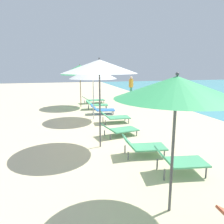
{
  "coord_description": "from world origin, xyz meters",
  "views": [
    {
      "loc": [
        -1.87,
        4.08,
        2.54
      ],
      "look_at": [
        0.09,
        11.45,
        0.95
      ],
      "focal_mm": 35.18,
      "sensor_mm": 36.0,
      "label": 1
    }
  ],
  "objects_px": {
    "umbrella_fourth": "(99,67)",
    "person_walking_near": "(131,85)",
    "lounger_fourth_shoreside": "(119,129)",
    "lounger_farthest_shoreside": "(93,100)",
    "lounger_fifth_shoreside": "(102,109)",
    "lounger_fifth_inland": "(115,117)",
    "umbrella_third": "(176,88)",
    "lounger_third_shoreside": "(180,161)",
    "lounger_farthest_inland": "(97,104)",
    "umbrella_farthest": "(80,70)",
    "umbrella_fifth": "(93,72)",
    "lounger_fourth_inland": "(143,146)"
  },
  "relations": [
    {
      "from": "umbrella_fifth",
      "to": "lounger_farthest_inland",
      "type": "distance_m",
      "value": 3.21
    },
    {
      "from": "lounger_fourth_shoreside",
      "to": "person_walking_near",
      "type": "height_order",
      "value": "person_walking_near"
    },
    {
      "from": "lounger_fourth_shoreside",
      "to": "lounger_farthest_shoreside",
      "type": "height_order",
      "value": "lounger_farthest_shoreside"
    },
    {
      "from": "lounger_farthest_shoreside",
      "to": "umbrella_third",
      "type": "bearing_deg",
      "value": -99.07
    },
    {
      "from": "umbrella_third",
      "to": "person_walking_near",
      "type": "bearing_deg",
      "value": 73.02
    },
    {
      "from": "person_walking_near",
      "to": "lounger_third_shoreside",
      "type": "bearing_deg",
      "value": -59.72
    },
    {
      "from": "umbrella_third",
      "to": "lounger_farthest_inland",
      "type": "distance_m",
      "value": 9.89
    },
    {
      "from": "umbrella_fourth",
      "to": "lounger_fourth_inland",
      "type": "distance_m",
      "value": 2.66
    },
    {
      "from": "lounger_fifth_shoreside",
      "to": "lounger_fourth_shoreside",
      "type": "bearing_deg",
      "value": -83.83
    },
    {
      "from": "umbrella_third",
      "to": "lounger_third_shoreside",
      "type": "xyz_separation_m",
      "value": [
        0.92,
        1.18,
        -1.87
      ]
    },
    {
      "from": "lounger_third_shoreside",
      "to": "umbrella_fourth",
      "type": "relative_size",
      "value": 0.46
    },
    {
      "from": "lounger_fifth_inland",
      "to": "lounger_fifth_shoreside",
      "type": "bearing_deg",
      "value": 96.06
    },
    {
      "from": "lounger_fourth_shoreside",
      "to": "lounger_fifth_shoreside",
      "type": "xyz_separation_m",
      "value": [
        0.2,
        3.88,
        0.02
      ]
    },
    {
      "from": "umbrella_farthest",
      "to": "lounger_farthest_shoreside",
      "type": "xyz_separation_m",
      "value": [
        1.02,
        1.16,
        -2.07
      ]
    },
    {
      "from": "lounger_third_shoreside",
      "to": "umbrella_fourth",
      "type": "xyz_separation_m",
      "value": [
        -1.46,
        2.26,
        2.19
      ]
    },
    {
      "from": "lounger_fourth_shoreside",
      "to": "lounger_fifth_inland",
      "type": "xyz_separation_m",
      "value": [
        0.35,
        1.9,
        0.04
      ]
    },
    {
      "from": "lounger_third_shoreside",
      "to": "lounger_fifth_inland",
      "type": "distance_m",
      "value": 5.1
    },
    {
      "from": "umbrella_farthest",
      "to": "person_walking_near",
      "type": "bearing_deg",
      "value": 33.68
    },
    {
      "from": "lounger_third_shoreside",
      "to": "umbrella_fifth",
      "type": "height_order",
      "value": "umbrella_fifth"
    },
    {
      "from": "umbrella_fourth",
      "to": "lounger_farthest_inland",
      "type": "bearing_deg",
      "value": 80.1
    },
    {
      "from": "lounger_fourth_shoreside",
      "to": "lounger_fifth_inland",
      "type": "relative_size",
      "value": 1.06
    },
    {
      "from": "lounger_farthest_inland",
      "to": "umbrella_fourth",
      "type": "bearing_deg",
      "value": -88.77
    },
    {
      "from": "umbrella_third",
      "to": "person_walking_near",
      "type": "relative_size",
      "value": 1.4
    },
    {
      "from": "umbrella_third",
      "to": "lounger_fourth_inland",
      "type": "relative_size",
      "value": 1.88
    },
    {
      "from": "lounger_fourth_shoreside",
      "to": "lounger_farthest_inland",
      "type": "xyz_separation_m",
      "value": [
        0.17,
        5.31,
        0.05
      ]
    },
    {
      "from": "lounger_farthest_shoreside",
      "to": "lounger_farthest_inland",
      "type": "bearing_deg",
      "value": -100.66
    },
    {
      "from": "umbrella_third",
      "to": "lounger_fourth_shoreside",
      "type": "height_order",
      "value": "umbrella_third"
    },
    {
      "from": "lounger_fifth_inland",
      "to": "umbrella_farthest",
      "type": "height_order",
      "value": "umbrella_farthest"
    },
    {
      "from": "lounger_fourth_shoreside",
      "to": "lounger_farthest_inland",
      "type": "distance_m",
      "value": 5.31
    },
    {
      "from": "umbrella_fifth",
      "to": "lounger_farthest_shoreside",
      "type": "height_order",
      "value": "umbrella_fifth"
    },
    {
      "from": "lounger_fourth_shoreside",
      "to": "lounger_fifth_inland",
      "type": "distance_m",
      "value": 1.93
    },
    {
      "from": "lounger_fifth_inland",
      "to": "lounger_fourth_shoreside",
      "type": "bearing_deg",
      "value": -98.55
    },
    {
      "from": "umbrella_third",
      "to": "umbrella_fourth",
      "type": "relative_size",
      "value": 0.88
    },
    {
      "from": "lounger_farthest_inland",
      "to": "lounger_farthest_shoreside",
      "type": "bearing_deg",
      "value": 95.91
    },
    {
      "from": "lounger_fourth_shoreside",
      "to": "lounger_fifth_inland",
      "type": "height_order",
      "value": "lounger_fifth_inland"
    },
    {
      "from": "umbrella_farthest",
      "to": "person_walking_near",
      "type": "height_order",
      "value": "umbrella_farthest"
    },
    {
      "from": "lounger_third_shoreside",
      "to": "umbrella_farthest",
      "type": "bearing_deg",
      "value": 106.24
    },
    {
      "from": "person_walking_near",
      "to": "lounger_fifth_shoreside",
      "type": "bearing_deg",
      "value": -78.59
    },
    {
      "from": "lounger_fourth_shoreside",
      "to": "lounger_farthest_shoreside",
      "type": "bearing_deg",
      "value": 77.8
    },
    {
      "from": "umbrella_third",
      "to": "person_walking_near",
      "type": "distance_m",
      "value": 14.38
    },
    {
      "from": "lounger_fourth_inland",
      "to": "lounger_fifth_inland",
      "type": "relative_size",
      "value": 0.98
    },
    {
      "from": "umbrella_third",
      "to": "umbrella_fourth",
      "type": "xyz_separation_m",
      "value": [
        -0.54,
        3.44,
        0.33
      ]
    },
    {
      "from": "lounger_fourth_shoreside",
      "to": "lounger_third_shoreside",
      "type": "bearing_deg",
      "value": -89.93
    },
    {
      "from": "umbrella_fourth",
      "to": "person_walking_near",
      "type": "height_order",
      "value": "umbrella_fourth"
    },
    {
      "from": "lounger_farthest_shoreside",
      "to": "lounger_farthest_inland",
      "type": "relative_size",
      "value": 1.12
    },
    {
      "from": "umbrella_fifth",
      "to": "umbrella_farthest",
      "type": "distance_m",
      "value": 3.53
    },
    {
      "from": "umbrella_fourth",
      "to": "umbrella_fifth",
      "type": "distance_m",
      "value": 3.82
    },
    {
      "from": "lounger_fifth_shoreside",
      "to": "lounger_farthest_shoreside",
      "type": "xyz_separation_m",
      "value": [
        0.17,
        3.65,
        -0.02
      ]
    },
    {
      "from": "umbrella_fifth",
      "to": "lounger_fifth_inland",
      "type": "relative_size",
      "value": 1.95
    },
    {
      "from": "lounger_fifth_shoreside",
      "to": "umbrella_farthest",
      "type": "height_order",
      "value": "umbrella_farthest"
    }
  ]
}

